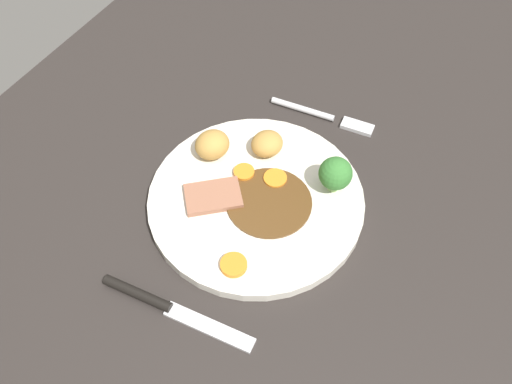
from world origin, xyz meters
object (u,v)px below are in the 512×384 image
at_px(dinner_plate, 256,200).
at_px(carrot_coin_side, 244,172).
at_px(meat_slice_main, 213,196).
at_px(carrot_coin_back, 277,176).
at_px(broccoli_floret, 335,174).
at_px(roast_potato_right, 267,144).
at_px(fork, 325,116).
at_px(knife, 163,306).
at_px(roast_potato_left, 213,144).
at_px(carrot_coin_front, 234,265).

relative_size(dinner_plate, carrot_coin_side, 10.06).
distance_m(meat_slice_main, carrot_coin_back, 0.09).
xyz_separation_m(dinner_plate, broccoli_floret, (-0.06, 0.08, 0.04)).
xyz_separation_m(roast_potato_right, broccoli_floret, (0.02, 0.10, 0.01)).
bearing_deg(fork, carrot_coin_side, -111.22).
bearing_deg(knife, meat_slice_main, 95.23).
bearing_deg(roast_potato_left, roast_potato_right, 120.36).
height_order(carrot_coin_back, carrot_coin_side, carrot_coin_side).
bearing_deg(carrot_coin_side, carrot_coin_back, 111.10).
distance_m(roast_potato_left, broccoli_floret, 0.16).
height_order(roast_potato_right, carrot_coin_front, roast_potato_right).
xyz_separation_m(carrot_coin_side, broccoli_floret, (-0.03, 0.11, 0.03)).
bearing_deg(knife, carrot_coin_front, 54.26).
bearing_deg(meat_slice_main, roast_potato_left, -149.23).
xyz_separation_m(roast_potato_left, knife, (0.21, 0.06, -0.03)).
height_order(roast_potato_right, knife, roast_potato_right).
distance_m(roast_potato_right, broccoli_floret, 0.10).
xyz_separation_m(broccoli_floret, fork, (-0.12, -0.06, -0.04)).
xyz_separation_m(carrot_coin_front, knife, (0.08, -0.05, -0.01)).
bearing_deg(roast_potato_left, broccoli_floret, 97.16).
xyz_separation_m(carrot_coin_side, knife, (0.20, 0.01, -0.01)).
distance_m(dinner_plate, meat_slice_main, 0.05).
bearing_deg(carrot_coin_side, meat_slice_main, -15.86).
height_order(dinner_plate, meat_slice_main, meat_slice_main).
height_order(roast_potato_left, carrot_coin_back, roast_potato_left).
xyz_separation_m(dinner_plate, carrot_coin_side, (-0.02, -0.03, 0.01)).
xyz_separation_m(carrot_coin_back, knife, (0.21, -0.03, -0.01)).
xyz_separation_m(meat_slice_main, broccoli_floret, (-0.09, 0.12, 0.03)).
bearing_deg(carrot_coin_back, dinner_plate, -12.30).
bearing_deg(roast_potato_left, dinner_plate, 66.09).
xyz_separation_m(roast_potato_left, carrot_coin_front, (0.14, 0.11, -0.01)).
height_order(meat_slice_main, carrot_coin_back, meat_slice_main).
height_order(roast_potato_left, carrot_coin_side, roast_potato_left).
bearing_deg(carrot_coin_back, roast_potato_right, -136.01).
height_order(carrot_coin_back, fork, carrot_coin_back).
relative_size(carrot_coin_back, knife, 0.16).
xyz_separation_m(meat_slice_main, carrot_coin_front, (0.07, 0.07, -0.00)).
bearing_deg(broccoli_floret, roast_potato_right, -98.41).
xyz_separation_m(roast_potato_right, knife, (0.25, 0.00, -0.02)).
relative_size(roast_potato_right, carrot_coin_front, 1.40).
distance_m(carrot_coin_back, broccoli_floret, 0.08).
distance_m(fork, knife, 0.35).
relative_size(meat_slice_main, roast_potato_left, 1.48).
height_order(meat_slice_main, carrot_coin_front, meat_slice_main).
distance_m(roast_potato_left, carrot_coin_back, 0.09).
bearing_deg(carrot_coin_front, knife, -31.69).
bearing_deg(carrot_coin_side, knife, 2.65).
bearing_deg(carrot_coin_front, fork, -177.88).
distance_m(carrot_coin_front, fork, 0.28).
distance_m(carrot_coin_front, carrot_coin_back, 0.14).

